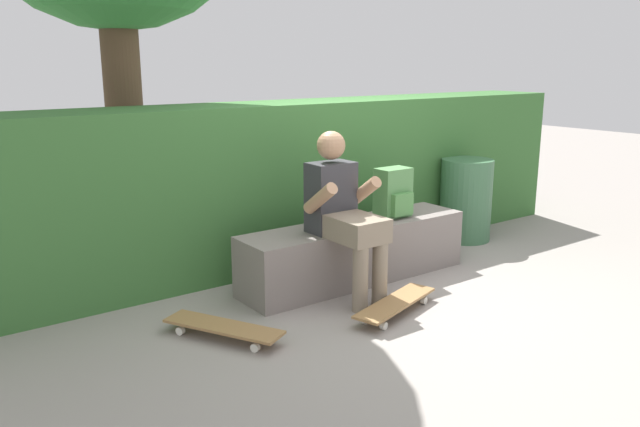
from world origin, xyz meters
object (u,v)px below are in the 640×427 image
skateboard_near_person (395,303)px  backpack_on_bench (394,193)px  bench_main (355,252)px  skateboard_beside_bench (223,327)px  person_skater (343,209)px  trash_bin (466,200)px

skateboard_near_person → backpack_on_bench: backpack_on_bench is taller
bench_main → skateboard_near_person: (-0.22, -0.71, -0.16)m
skateboard_beside_bench → person_skater: bearing=7.9°
bench_main → skateboard_near_person: 0.76m
person_skater → skateboard_near_person: bearing=-80.9°
skateboard_near_person → skateboard_beside_bench: bearing=163.3°
person_skater → trash_bin: (1.91, 0.50, -0.27)m
skateboard_beside_bench → bench_main: bearing=14.9°
skateboard_beside_bench → trash_bin: size_ratio=1.01×
skateboard_beside_bench → trash_bin: bearing=12.2°
person_skater → skateboard_beside_bench: person_skater is taller
person_skater → skateboard_beside_bench: 1.23m
trash_bin → skateboard_near_person: bearing=-151.6°
person_skater → trash_bin: bearing=14.6°
backpack_on_bench → person_skater: bearing=-163.3°
skateboard_beside_bench → trash_bin: (2.99, 0.65, 0.32)m
trash_bin → person_skater: bearing=-165.4°
skateboard_beside_bench → backpack_on_bench: (1.76, 0.36, 0.59)m
person_skater → skateboard_beside_bench: bearing=-172.1°
person_skater → backpack_on_bench: size_ratio=3.04×
person_skater → backpack_on_bench: bearing=16.7°
skateboard_near_person → trash_bin: bearing=28.4°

